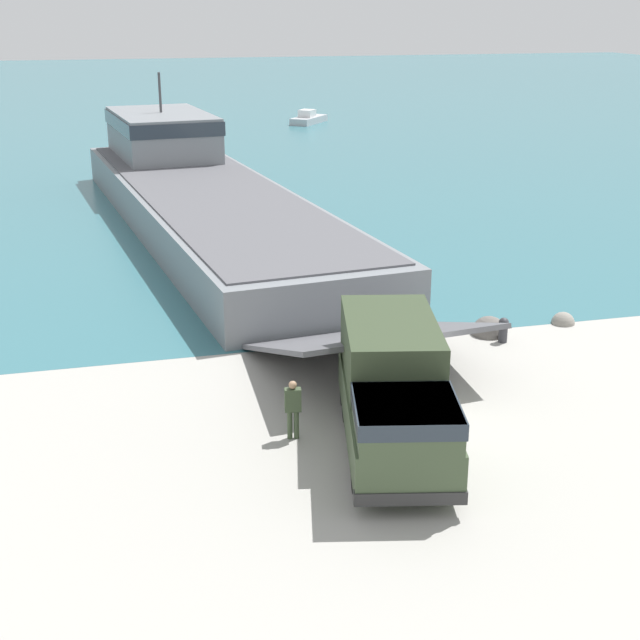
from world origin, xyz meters
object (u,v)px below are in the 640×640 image
Objects in this scene: moored_boat_a at (308,119)px; landing_craft at (198,189)px; soldier_on_ramp at (293,406)px; military_truck at (394,390)px; mooring_bollard at (503,329)px.

landing_craft is at bearing -73.55° from moored_boat_a.
moored_boat_a is at bearing -6.06° from soldier_on_ramp.
military_truck is 8.98m from mooring_bollard.
military_truck is at bearing -134.20° from mooring_bollard.
military_truck is at bearing -63.63° from moored_boat_a.
landing_craft is 26.77m from soldier_on_ramp.
landing_craft is 27.86m from military_truck.
landing_craft is 45.71× the size of mooring_bollard.
soldier_on_ramp is 1.89× the size of mooring_bollard.
mooring_bollard is at bearing -59.18° from moored_boat_a.
military_truck reaches higher than mooring_bollard.
soldier_on_ramp is (-0.77, -26.75, -0.74)m from landing_craft.
moored_boat_a is (14.08, 67.45, -1.15)m from military_truck.
military_truck is at bearing -93.08° from landing_craft.
military_truck is (1.70, -27.80, -0.11)m from landing_craft.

